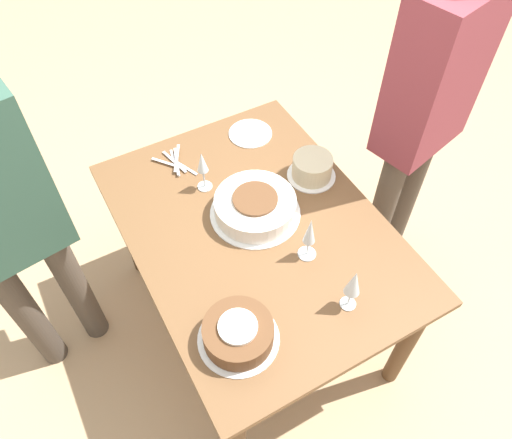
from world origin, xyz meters
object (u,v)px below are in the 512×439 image
cake_front_chocolate (238,333)px  person_watching (428,102)px  cake_back_decorated (312,168)px  cake_center_white (255,206)px  wine_glass_far (310,233)px  wine_glass_extra (202,165)px  wine_glass_near (354,284)px

cake_front_chocolate → person_watching: person_watching is taller
cake_front_chocolate → cake_back_decorated: 0.81m
cake_center_white → wine_glass_far: size_ratio=1.78×
cake_front_chocolate → wine_glass_extra: size_ratio=1.43×
person_watching → wine_glass_extra: bearing=-30.4°
wine_glass_far → wine_glass_extra: size_ratio=1.06×
wine_glass_far → person_watching: person_watching is taller
cake_back_decorated → wine_glass_extra: (-0.16, -0.43, 0.08)m
cake_front_chocolate → wine_glass_near: bearing=80.0°
cake_center_white → wine_glass_extra: wine_glass_extra is taller
cake_center_white → wine_glass_near: (0.52, 0.08, 0.09)m
cake_back_decorated → person_watching: (0.10, 0.47, 0.23)m
wine_glass_far → wine_glass_extra: bearing=-159.3°
cake_center_white → wine_glass_extra: (-0.23, -0.11, 0.09)m
wine_glass_far → cake_back_decorated: bearing=144.6°
person_watching → cake_center_white: bearing=-16.5°
cake_front_chocolate → person_watching: (-0.41, 1.09, 0.24)m
wine_glass_far → cake_center_white: bearing=-164.7°
wine_glass_near → cake_front_chocolate: bearing=-100.0°
cake_back_decorated → person_watching: size_ratio=0.12×
wine_glass_near → person_watching: person_watching is taller
cake_front_chocolate → person_watching: size_ratio=0.16×
cake_center_white → wine_glass_far: (0.27, 0.07, 0.09)m
wine_glass_near → person_watching: 0.86m
wine_glass_far → person_watching: size_ratio=0.12×
cake_front_chocolate → wine_glass_far: 0.44m
cake_back_decorated → wine_glass_far: (0.33, -0.24, 0.08)m
cake_center_white → person_watching: size_ratio=0.22×
wine_glass_extra → person_watching: bearing=73.5°
wine_glass_near → wine_glass_far: wine_glass_far is taller
wine_glass_far → person_watching: (-0.24, 0.70, 0.15)m
person_watching → cake_back_decorated: bearing=-25.9°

